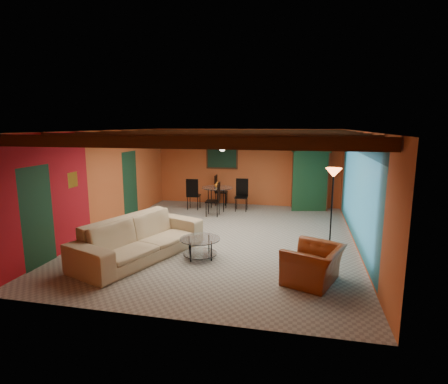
% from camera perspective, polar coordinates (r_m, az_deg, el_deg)
% --- Properties ---
extents(room, '(6.52, 8.01, 2.71)m').
position_cam_1_polar(room, '(8.96, -0.12, 7.53)').
color(room, gray).
rests_on(room, ground).
extents(sofa, '(2.16, 3.22, 0.88)m').
position_cam_1_polar(sofa, '(8.03, -13.15, -7.12)').
color(sofa, tan).
rests_on(sofa, ground).
extents(armchair, '(1.23, 1.31, 0.68)m').
position_cam_1_polar(armchair, '(6.87, 13.99, -11.10)').
color(armchair, maroon).
rests_on(armchair, ground).
extents(coffee_table, '(1.13, 1.13, 0.45)m').
position_cam_1_polar(coffee_table, '(7.88, -3.82, -8.84)').
color(coffee_table, silver).
rests_on(coffee_table, ground).
extents(dining_table, '(2.18, 2.18, 1.08)m').
position_cam_1_polar(dining_table, '(12.10, -1.08, -0.36)').
color(dining_table, silver).
rests_on(dining_table, ground).
extents(armoire, '(1.20, 0.77, 1.95)m').
position_cam_1_polar(armoire, '(12.46, 13.45, 1.71)').
color(armoire, brown).
rests_on(armoire, ground).
extents(floor_lamp, '(0.38, 0.38, 1.87)m').
position_cam_1_polar(floor_lamp, '(8.85, 16.72, -2.29)').
color(floor_lamp, black).
rests_on(floor_lamp, ground).
extents(ceiling_fan, '(1.50, 1.50, 0.44)m').
position_cam_1_polar(ceiling_fan, '(8.85, -0.28, 7.49)').
color(ceiling_fan, '#472614').
rests_on(ceiling_fan, ceiling).
extents(painting, '(1.05, 0.03, 0.65)m').
position_cam_1_polar(painting, '(12.95, -0.33, 5.34)').
color(painting, black).
rests_on(painting, wall_back).
extents(potted_plant, '(0.46, 0.42, 0.44)m').
position_cam_1_polar(potted_plant, '(12.34, 13.69, 7.18)').
color(potted_plant, '#26661E').
rests_on(potted_plant, armoire).
extents(vase, '(0.18, 0.18, 0.19)m').
position_cam_1_polar(vase, '(11.99, -1.09, 2.61)').
color(vase, orange).
rests_on(vase, dining_table).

